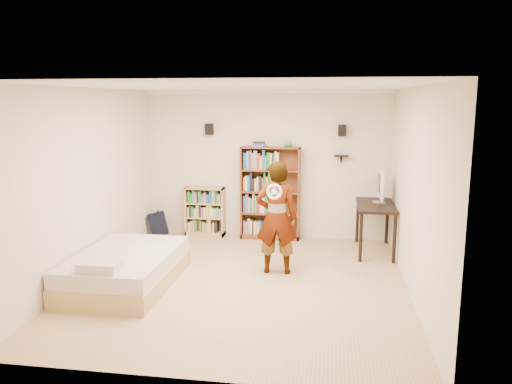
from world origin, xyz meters
TOP-DOWN VIEW (x-y plane):
  - ground at (0.00, 0.00)m, footprint 4.50×5.00m
  - room_shell at (0.00, 0.00)m, footprint 4.52×5.02m
  - crown_molding at (0.00, 0.00)m, footprint 4.50×5.00m
  - speaker_left at (-1.05, 2.40)m, footprint 0.14×0.12m
  - speaker_right at (1.35, 2.40)m, footprint 0.14×0.12m
  - wall_shelf at (1.35, 2.41)m, footprint 0.25×0.16m
  - tall_bookshelf at (0.09, 2.34)m, footprint 1.07×0.31m
  - low_bookshelf at (-1.15, 2.36)m, footprint 0.73×0.28m
  - computer_desk at (1.93, 1.76)m, footprint 0.60×1.21m
  - imac at (1.98, 1.89)m, footprint 0.16×0.54m
  - daybed at (-1.59, -0.32)m, footprint 1.28×1.96m
  - person at (0.41, 0.50)m, footprint 0.63×0.44m
  - wii_wheel at (0.41, 0.19)m, footprint 0.22×0.08m
  - navy_bag at (-2.03, 2.23)m, footprint 0.37×0.28m

SIDE VIEW (x-z plane):
  - ground at x=0.00m, z-range -0.01..0.01m
  - navy_bag at x=-2.03m, z-range 0.00..0.45m
  - daybed at x=-1.59m, z-range 0.00..0.58m
  - computer_desk at x=1.93m, z-range 0.00..0.82m
  - low_bookshelf at x=-1.15m, z-range 0.00..0.92m
  - person at x=0.41m, z-range 0.00..1.67m
  - tall_bookshelf at x=0.09m, z-range 0.00..1.70m
  - imac at x=1.98m, z-range 0.82..1.36m
  - wii_wheel at x=0.41m, z-range 1.16..1.39m
  - wall_shelf at x=1.35m, z-range 1.54..1.56m
  - room_shell at x=0.00m, z-range 0.41..3.12m
  - speaker_left at x=-1.05m, z-range 1.90..2.10m
  - speaker_right at x=1.35m, z-range 1.90..2.10m
  - crown_molding at x=0.00m, z-range 2.64..2.70m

